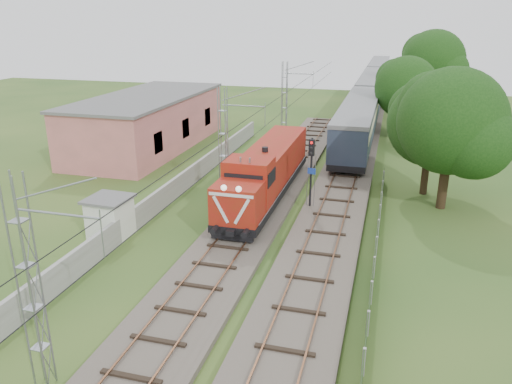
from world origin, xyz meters
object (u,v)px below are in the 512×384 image
(locomotive, at_px, (266,171))
(relay_hut, at_px, (110,217))
(coach_rake, at_px, (372,87))
(signal_post, at_px, (311,162))

(locomotive, distance_m, relay_hut, 11.35)
(locomotive, xyz_separation_m, coach_rake, (5.00, 42.28, 0.50))
(signal_post, bearing_deg, coach_rake, 87.81)
(coach_rake, bearing_deg, relay_hut, -103.71)
(locomotive, relative_size, relay_hut, 6.45)
(coach_rake, height_order, signal_post, signal_post)
(coach_rake, bearing_deg, locomotive, -96.74)
(locomotive, height_order, coach_rake, locomotive)
(locomotive, bearing_deg, signal_post, -19.34)
(coach_rake, distance_m, relay_hut, 52.34)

